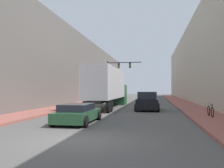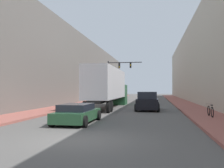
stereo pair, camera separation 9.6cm
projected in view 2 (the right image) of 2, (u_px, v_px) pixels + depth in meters
ground_plane at (79, 140)px, 9.95m from camera, size 200.00×200.00×0.00m
sidewalk_right at (180, 102)px, 38.34m from camera, size 2.93×80.00×0.15m
sidewalk_left at (95, 101)px, 40.66m from camera, size 2.93×80.00×0.15m
building_right at (210, 62)px, 37.70m from camera, size 6.00×80.00×12.18m
building_left at (69, 69)px, 41.53m from camera, size 6.00×80.00×10.69m
semi_truck at (109, 87)px, 27.26m from camera, size 2.41×14.43×4.17m
sedan_car at (77, 113)px, 15.07m from camera, size 2.09×4.58×1.17m
suv_car at (148, 102)px, 24.02m from camera, size 2.24×4.54×1.79m
traffic_signal_gantry at (116, 74)px, 43.77m from camera, size 6.02×0.35×7.00m
parked_bicycle at (210, 111)px, 17.20m from camera, size 0.44×1.82×0.86m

